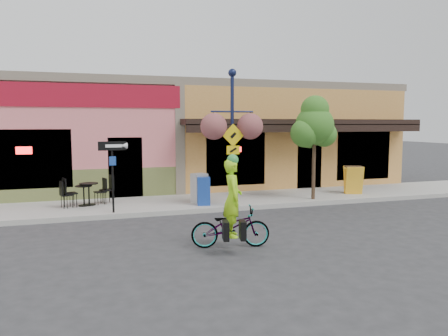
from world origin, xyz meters
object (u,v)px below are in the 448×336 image
object	(u,v)px
one_way_sign	(113,177)
street_tree	(314,147)
newspaper_box_blue	(204,191)
newspaper_box_grey	(199,188)
lamp_post	(232,138)
building	(182,135)
cyclist_rider	(233,209)
bicycle	(230,227)

from	to	relation	value
one_way_sign	street_tree	size ratio (longest dim) A/B	0.58
newspaper_box_blue	newspaper_box_grey	bearing A→B (deg)	106.20
lamp_post	building	bearing A→B (deg)	93.18
newspaper_box_grey	building	bearing A→B (deg)	64.76
building	newspaper_box_grey	bearing A→B (deg)	-97.39
building	cyclist_rider	xyz separation A→B (m)	(-1.28, -10.82, -1.37)
newspaper_box_blue	street_tree	distance (m)	4.19
one_way_sign	bicycle	bearing A→B (deg)	-66.97
bicycle	lamp_post	bearing A→B (deg)	-7.57
bicycle	newspaper_box_blue	world-z (taller)	newspaper_box_blue
lamp_post	newspaper_box_grey	distance (m)	2.08
bicycle	street_tree	world-z (taller)	street_tree
building	street_tree	xyz separation A→B (m)	(3.21, -6.53, -0.27)
building	newspaper_box_blue	xyz separation A→B (m)	(-0.75, -6.42, -1.65)
street_tree	building	bearing A→B (deg)	116.18
cyclist_rider	street_tree	world-z (taller)	street_tree
newspaper_box_blue	street_tree	world-z (taller)	street_tree
one_way_sign	street_tree	distance (m)	6.88
cyclist_rider	newspaper_box_blue	distance (m)	4.44
bicycle	one_way_sign	bearing A→B (deg)	41.41
one_way_sign	newspaper_box_grey	world-z (taller)	one_way_sign
newspaper_box_blue	cyclist_rider	bearing A→B (deg)	-85.00
newspaper_box_blue	newspaper_box_grey	world-z (taller)	newspaper_box_grey
bicycle	one_way_sign	xyz separation A→B (m)	(-2.29, 4.07, 0.75)
lamp_post	one_way_sign	distance (m)	3.87
building	one_way_sign	size ratio (longest dim) A/B	8.58
bicycle	street_tree	bearing A→B (deg)	-34.61
building	lamp_post	xyz separation A→B (m)	(0.08, -6.85, 0.08)
lamp_post	street_tree	world-z (taller)	lamp_post
lamp_post	street_tree	bearing A→B (deg)	8.35
newspaper_box_blue	newspaper_box_grey	xyz separation A→B (m)	(-0.03, 0.42, 0.04)
bicycle	newspaper_box_blue	bearing A→B (deg)	4.43
one_way_sign	street_tree	world-z (taller)	street_tree
lamp_post	newspaper_box_blue	bearing A→B (deg)	155.16
bicycle	street_tree	distance (m)	6.43
bicycle	newspaper_box_blue	size ratio (longest dim) A/B	1.96
cyclist_rider	lamp_post	world-z (taller)	lamp_post
street_tree	lamp_post	bearing A→B (deg)	-174.15
cyclist_rider	newspaper_box_grey	distance (m)	4.85
lamp_post	street_tree	xyz separation A→B (m)	(3.13, 0.32, -0.35)
newspaper_box_blue	one_way_sign	bearing A→B (deg)	-161.63
lamp_post	street_tree	size ratio (longest dim) A/B	1.19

